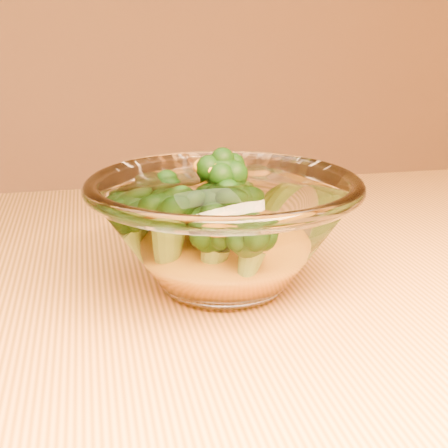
# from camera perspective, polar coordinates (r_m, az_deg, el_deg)

# --- Properties ---
(table) EXTENTS (1.20, 0.80, 0.75)m
(table) POSITION_cam_1_polar(r_m,az_deg,el_deg) (0.51, -8.97, -19.08)
(table) COLOR #D28C3F
(table) RESTS_ON ground
(glass_bowl) EXTENTS (0.22, 0.22, 0.10)m
(glass_bowl) POSITION_cam_1_polar(r_m,az_deg,el_deg) (0.50, -0.00, -0.52)
(glass_bowl) COLOR white
(glass_bowl) RESTS_ON table
(cheese_sauce) EXTENTS (0.11, 0.11, 0.03)m
(cheese_sauce) POSITION_cam_1_polar(r_m,az_deg,el_deg) (0.50, 0.00, -2.71)
(cheese_sauce) COLOR orange
(cheese_sauce) RESTS_ON glass_bowl
(broccoli_heap) EXTENTS (0.14, 0.15, 0.08)m
(broccoli_heap) POSITION_cam_1_polar(r_m,az_deg,el_deg) (0.50, -1.87, 1.22)
(broccoli_heap) COLOR black
(broccoli_heap) RESTS_ON cheese_sauce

